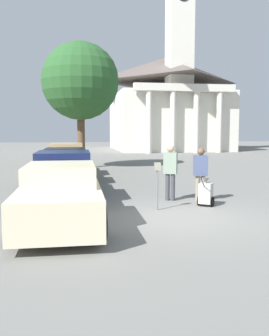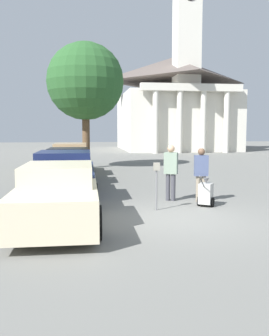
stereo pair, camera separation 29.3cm
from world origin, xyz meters
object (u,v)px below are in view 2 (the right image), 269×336
at_px(church, 175,97).
at_px(parked_car_navy, 65,177).
at_px(person_supervisor, 201,171).
at_px(parked_car_cream, 59,195).
at_px(parking_meter, 157,177).
at_px(parked_car_tan, 71,160).
at_px(equipment_cart, 206,193).
at_px(person_worker, 171,169).
at_px(parked_car_black, 69,167).

bearing_deg(church, parked_car_navy, -110.50).
distance_m(parked_car_navy, person_supervisor, 4.39).
distance_m(parked_car_cream, church, 35.04).
bearing_deg(church, parking_meter, -104.94).
bearing_deg(parking_meter, parked_car_cream, -157.90).
xyz_separation_m(parked_car_tan, parking_meter, (2.62, -8.79, 0.21)).
distance_m(parked_car_navy, parking_meter, 3.35).
bearing_deg(equipment_cart, person_worker, 161.73).
distance_m(parked_car_navy, parked_car_tan, 6.71).
bearing_deg(person_supervisor, parked_car_black, -42.43).
bearing_deg(parking_meter, church, 75.06).
height_order(parked_car_tan, parking_meter, parked_car_tan).
relative_size(parked_car_tan, person_worker, 2.98).
relative_size(equipment_cart, church, 0.04).
height_order(parked_car_navy, person_worker, person_worker).
relative_size(parked_car_cream, parked_car_tan, 0.97).
xyz_separation_m(person_supervisor, equipment_cart, (-0.08, -0.71, -0.57)).
bearing_deg(person_worker, person_supervisor, -172.56).
bearing_deg(parked_car_black, parked_car_tan, 90.91).
relative_size(parked_car_black, person_worker, 2.67).
xyz_separation_m(parked_car_navy, person_supervisor, (4.26, -1.04, 0.23)).
bearing_deg(church, parked_car_black, -113.21).
bearing_deg(church, person_worker, -104.28).
relative_size(parked_car_tan, church, 0.20).
distance_m(parked_car_black, person_supervisor, 6.46).
distance_m(parked_car_black, parked_car_tan, 2.90).
xyz_separation_m(person_worker, equipment_cart, (0.82, -1.01, -0.63)).
bearing_deg(equipment_cart, parked_car_cream, -128.97).
bearing_deg(parked_car_tan, parked_car_cream, -89.09).
distance_m(parked_car_cream, parked_car_black, 6.96).
bearing_deg(equipment_cart, parked_car_tan, 148.84).
xyz_separation_m(parked_car_cream, parked_car_navy, (-0.00, 3.14, 0.04)).
height_order(parked_car_black, parked_car_tan, parked_car_tan).
bearing_deg(parked_car_navy, equipment_cart, -21.78).
bearing_deg(person_supervisor, equipment_cart, 90.19).
distance_m(parked_car_black, church, 28.63).
height_order(parking_meter, person_worker, person_worker).
height_order(person_worker, church, church).
relative_size(parked_car_black, parked_car_tan, 0.90).
height_order(parked_car_cream, parking_meter, parked_car_cream).
xyz_separation_m(parked_car_navy, equipment_cart, (4.18, -1.75, -0.35)).
bearing_deg(parked_car_black, person_worker, -52.68).
height_order(parked_car_cream, parked_car_black, parked_car_black).
bearing_deg(parked_car_tan, person_supervisor, -60.32).
relative_size(parked_car_navy, person_supervisor, 2.96).
xyz_separation_m(parked_car_tan, person_supervisor, (4.26, -7.75, 0.23)).
distance_m(parked_car_black, parking_meter, 6.45).
xyz_separation_m(parked_car_black, parked_car_tan, (-0.00, 2.90, 0.04)).
distance_m(parked_car_cream, parking_meter, 2.84).
xyz_separation_m(parked_car_cream, person_supervisor, (4.26, 2.11, 0.27)).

